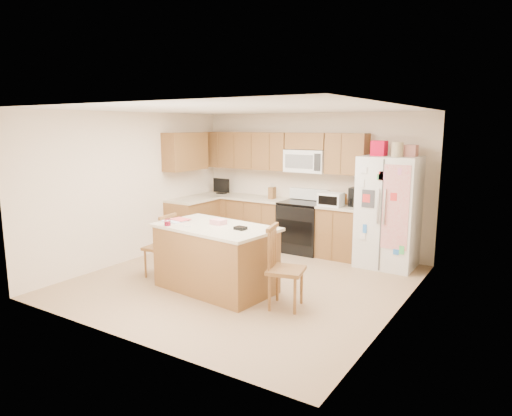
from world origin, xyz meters
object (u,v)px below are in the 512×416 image
Objects in this scene: refrigerator at (389,211)px; windsor_chair_left at (161,247)px; windsor_chair_back at (236,250)px; stove at (302,226)px; windsor_chair_right at (284,269)px; island at (216,257)px.

windsor_chair_left is at bearing -139.45° from refrigerator.
stove is at bearing 84.32° from windsor_chair_back.
windsor_chair_left is at bearing 178.14° from windsor_chair_right.
windsor_chair_right is (1.17, -0.62, 0.07)m from windsor_chair_back.
refrigerator reaches higher than windsor_chair_back.
stove reaches higher than windsor_chair_back.
island is 1.05m from windsor_chair_left.
refrigerator is (1.57, -0.06, 0.45)m from stove.
windsor_chair_back is 0.87× the size of windsor_chair_right.
island reaches higher than windsor_chair_left.
windsor_chair_left is (-1.05, 0.01, -0.00)m from island.
windsor_chair_right is (-0.59, -2.42, -0.43)m from refrigerator.
stove is at bearing 86.89° from island.
windsor_chair_back is 1.33m from windsor_chair_right.
windsor_chair_back is (1.00, 0.55, -0.03)m from windsor_chair_left.
windsor_chair_right reaches higher than windsor_chair_back.
island is 1.95× the size of windsor_chair_back.
island is (-0.13, -2.43, -0.01)m from stove.
windsor_chair_back is at bearing 29.07° from windsor_chair_left.
windsor_chair_left is at bearing -116.04° from stove.
windsor_chair_right is at bearing -68.40° from stove.
stove is 1.87m from windsor_chair_back.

